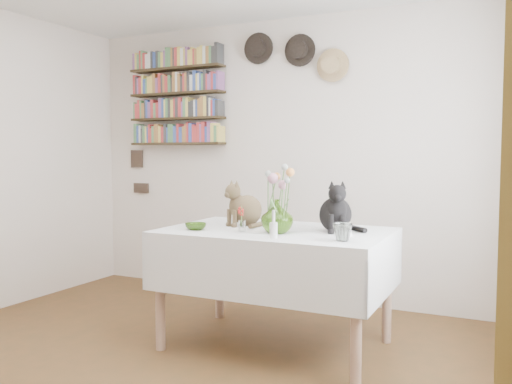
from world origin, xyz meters
The scene contains 14 objects.
room centered at (0.00, 0.00, 1.25)m, with size 4.08×4.58×2.58m.
dining_table centered at (0.45, 1.03, 0.60)m, with size 1.49×0.96×0.79m.
tabby_cat centered at (0.17, 1.15, 0.96)m, with size 0.22×0.28×0.33m, color brown, non-canonical shape.
black_cat centered at (0.82, 1.14, 0.97)m, with size 0.23×0.29×0.34m, color black, non-canonical shape.
flower_vase centered at (0.51, 0.89, 0.90)m, with size 0.21×0.21×0.22m, color #7BB337.
green_bowl centered at (-0.03, 0.79, 0.82)m, with size 0.14×0.14×0.04m, color #7BB337.
drinking_glass centered at (0.99, 0.76, 0.85)m, with size 0.11×0.11×0.11m, color white.
candlestick centered at (0.58, 0.68, 0.85)m, with size 0.05×0.05×0.17m.
berry_jar centered at (0.29, 0.84, 0.88)m, with size 0.05×0.05×0.19m.
porcelain_figurine centered at (0.97, 0.96, 0.83)m, with size 0.05×0.05×0.09m.
flower_bouquet centered at (0.52, 0.90, 1.13)m, with size 0.17×0.13×0.39m.
bookshelf_unit centered at (-1.10, 2.16, 1.84)m, with size 1.00×0.16×0.91m.
wall_hats centered at (0.12, 2.19, 2.17)m, with size 0.98×0.09×0.48m.
wall_art_plaques centered at (-1.63, 2.23, 1.12)m, with size 0.21×0.02×0.44m.
Camera 1 is at (1.89, -2.25, 1.30)m, focal length 38.00 mm.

